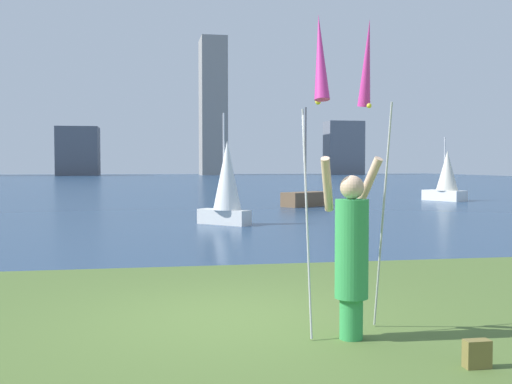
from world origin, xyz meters
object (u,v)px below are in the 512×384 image
(kite_flag_left, at_px, (319,68))
(kite_flag_right, at_px, (368,71))
(sailboat_6, at_px, (305,199))
(sailboat_3, at_px, (227,184))
(sailboat_4, at_px, (446,178))
(person, at_px, (351,250))
(bag, at_px, (477,354))

(kite_flag_left, relative_size, kite_flag_right, 0.95)
(kite_flag_right, relative_size, sailboat_6, 0.81)
(sailboat_3, xyz_separation_m, sailboat_4, (13.23, 11.04, -0.12))
(kite_flag_right, bearing_deg, person, -120.80)
(kite_flag_right, xyz_separation_m, sailboat_6, (4.63, 20.64, -2.71))
(person, xyz_separation_m, kite_flag_right, (0.45, 0.75, 2.07))
(person, xyz_separation_m, bag, (0.86, -1.16, -0.86))
(sailboat_3, relative_size, sailboat_4, 1.06)
(bag, bearing_deg, sailboat_3, 92.06)
(kite_flag_left, bearing_deg, person, 30.35)
(person, relative_size, sailboat_4, 0.60)
(kite_flag_left, distance_m, kite_flag_right, 1.36)
(kite_flag_left, bearing_deg, sailboat_4, 60.30)
(kite_flag_left, height_order, kite_flag_right, kite_flag_right)
(person, height_order, sailboat_6, sailboat_6)
(person, height_order, kite_flag_right, kite_flag_right)
(kite_flag_left, xyz_separation_m, sailboat_3, (0.79, 13.53, -1.62))
(person, relative_size, sailboat_3, 0.56)
(kite_flag_right, xyz_separation_m, sailboat_3, (-0.11, 12.51, -1.75))
(person, xyz_separation_m, sailboat_4, (13.56, 24.30, 0.21))
(sailboat_3, bearing_deg, sailboat_4, 39.84)
(kite_flag_left, xyz_separation_m, sailboat_4, (14.01, 24.56, -1.73))
(kite_flag_left, distance_m, sailboat_3, 13.65)
(person, height_order, sailboat_3, sailboat_3)
(kite_flag_right, relative_size, bag, 13.75)
(sailboat_6, bearing_deg, kite_flag_right, -102.64)
(person, xyz_separation_m, kite_flag_left, (-0.45, -0.26, 1.94))
(bag, height_order, sailboat_3, sailboat_3)
(sailboat_4, relative_size, sailboat_6, 0.74)
(bag, bearing_deg, kite_flag_right, 102.06)
(kite_flag_right, bearing_deg, bag, -77.94)
(person, distance_m, bag, 1.68)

